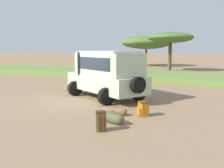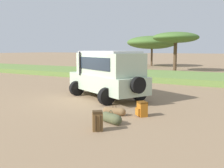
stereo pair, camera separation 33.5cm
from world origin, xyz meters
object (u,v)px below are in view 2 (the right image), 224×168
Objects in this scene: backpack_cluster_center at (142,109)px; duffel_bag_low_black_case at (114,111)px; duffel_bag_soft_canvas at (111,118)px; acacia_tree_far_left at (152,42)px; safari_vehicle at (108,73)px; backpack_beside_front_wheel at (97,121)px; acacia_tree_left_mid at (176,38)px.

backpack_cluster_center is 1.07m from duffel_bag_low_black_case.
acacia_tree_far_left is at bearing 109.28° from duffel_bag_soft_canvas.
acacia_tree_far_left is at bearing 107.01° from safari_vehicle.
duffel_bag_low_black_case is 0.12× the size of acacia_tree_far_left.
backpack_beside_front_wheel is at bearing -62.01° from safari_vehicle.
backpack_cluster_center is 0.10× the size of acacia_tree_left_mid.
backpack_cluster_center is 22.16m from acacia_tree_left_mid.
backpack_beside_front_wheel is at bearing -85.77° from duffel_bag_soft_canvas.
duffel_bag_low_black_case is 0.98× the size of duffel_bag_soft_canvas.
duffel_bag_soft_canvas is at bearing -66.05° from duffel_bag_low_black_case.
duffel_bag_soft_canvas is at bearing -70.72° from acacia_tree_far_left.
safari_vehicle is at bearing 122.71° from duffel_bag_soft_canvas.
acacia_tree_far_left is at bearing 108.84° from backpack_beside_front_wheel.
backpack_beside_front_wheel is at bearing -101.27° from backpack_cluster_center.
acacia_tree_far_left reaches higher than backpack_cluster_center.
duffel_bag_soft_canvas is (-0.07, 0.95, -0.13)m from backpack_beside_front_wheel.
acacia_tree_left_mid is at bearing 103.73° from backpack_cluster_center.
duffel_bag_low_black_case is (-0.99, -0.38, -0.12)m from backpack_cluster_center.
backpack_cluster_center is at bearing 20.85° from duffel_bag_low_black_case.
backpack_beside_front_wheel reaches higher than backpack_cluster_center.
acacia_tree_far_left is 9.50m from acacia_tree_left_mid.
duffel_bag_low_black_case is at bearing 104.87° from backpack_beside_front_wheel.
duffel_bag_soft_canvas is (-0.54, -1.40, -0.10)m from backpack_cluster_center.
acacia_tree_far_left is 1.33× the size of acacia_tree_left_mid.
backpack_beside_front_wheel is 1.12× the size of backpack_cluster_center.
duffel_bag_low_black_case is 30.96m from acacia_tree_far_left.
safari_vehicle is at bearing -83.49° from acacia_tree_left_mid.
duffel_bag_low_black_case is 0.16× the size of acacia_tree_left_mid.
duffel_bag_low_black_case is at bearing -159.15° from backpack_cluster_center.
backpack_cluster_center is at bearing -76.27° from acacia_tree_left_mid.
safari_vehicle is at bearing 125.44° from duffel_bag_low_black_case.
backpack_beside_front_wheel reaches higher than duffel_bag_low_black_case.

